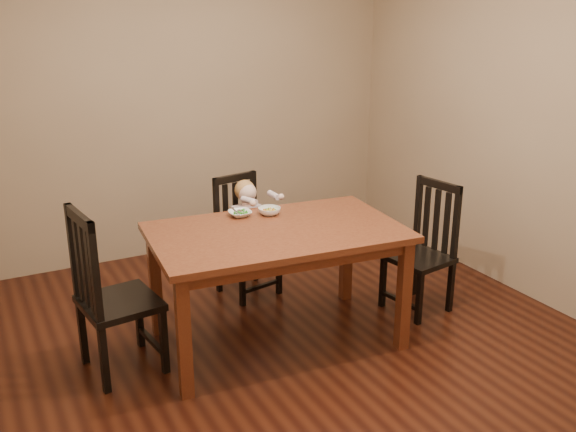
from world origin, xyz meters
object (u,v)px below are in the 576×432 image
toddler (248,225)px  bowl_peas (240,214)px  chair_child (245,238)px  chair_left (110,296)px  dining_table (277,243)px  chair_right (423,250)px  bowl_veg (269,211)px

toddler → bowl_peas: bearing=49.7°
toddler → bowl_peas: bowl_peas is taller
chair_child → chair_left: 1.38m
dining_table → chair_left: 1.08m
chair_right → bowl_peas: bearing=63.2°
chair_child → bowl_peas: chair_child is taller
toddler → bowl_veg: 0.55m
chair_right → bowl_peas: (-1.28, 0.40, 0.36)m
bowl_peas → bowl_veg: (0.19, -0.06, 0.01)m
chair_right → bowl_veg: 1.19m
chair_child → chair_left: chair_left is taller
chair_left → chair_right: size_ratio=1.10×
chair_left → toddler: size_ratio=2.27×
toddler → bowl_veg: bowl_veg is taller
chair_left → bowl_peas: (0.95, 0.22, 0.31)m
dining_table → chair_right: chair_right is taller
toddler → chair_right: bearing=130.8°
chair_child → chair_right: size_ratio=0.96×
bowl_veg → dining_table: bearing=-107.7°
chair_left → bowl_peas: bearing=96.0°
chair_child → toddler: bearing=90.0°
chair_child → chair_left: bearing=19.7°
bowl_peas → chair_right: bearing=-17.5°
bowl_peas → bowl_veg: 0.20m
toddler → bowl_peas: (-0.25, -0.43, 0.26)m
chair_child → toddler: chair_child is taller
chair_child → chair_right: (1.04, -0.87, 0.02)m
chair_right → chair_left: bearing=75.9°
chair_right → bowl_veg: chair_right is taller
chair_left → bowl_veg: (1.15, 0.16, 0.31)m
chair_child → chair_right: 1.36m
chair_right → chair_child: bearing=40.6°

